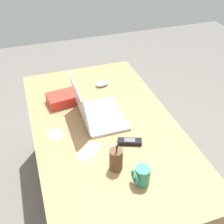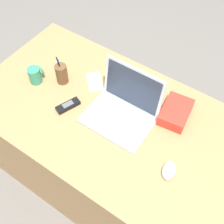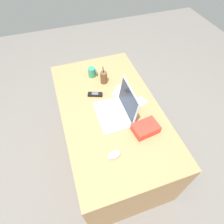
{
  "view_description": "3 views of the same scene",
  "coord_description": "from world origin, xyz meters",
  "px_view_note": "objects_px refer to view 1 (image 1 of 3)",
  "views": [
    {
      "loc": [
        -1.24,
        0.37,
        1.79
      ],
      "look_at": [
        0.02,
        -0.05,
        0.78
      ],
      "focal_mm": 45.91,
      "sensor_mm": 36.0,
      "label": 1
    },
    {
      "loc": [
        0.55,
        -0.75,
        1.98
      ],
      "look_at": [
        0.05,
        -0.01,
        0.77
      ],
      "focal_mm": 47.9,
      "sensor_mm": 36.0,
      "label": 2
    },
    {
      "loc": [
        1.01,
        -0.32,
        1.96
      ],
      "look_at": [
        0.08,
        -0.01,
        0.76
      ],
      "focal_mm": 30.44,
      "sensor_mm": 36.0,
      "label": 3
    }
  ],
  "objects_px": {
    "laptop": "(95,112)",
    "snack_bag": "(63,99)",
    "computer_mouse": "(102,84)",
    "cordless_phone": "(130,142)",
    "coffee_mug_white": "(142,176)",
    "pen_holder": "(116,159)"
  },
  "relations": [
    {
      "from": "laptop",
      "to": "snack_bag",
      "type": "bearing_deg",
      "value": 34.2
    },
    {
      "from": "computer_mouse",
      "to": "snack_bag",
      "type": "xyz_separation_m",
      "value": [
        -0.12,
        0.3,
        0.02
      ]
    },
    {
      "from": "computer_mouse",
      "to": "cordless_phone",
      "type": "height_order",
      "value": "computer_mouse"
    },
    {
      "from": "laptop",
      "to": "snack_bag",
      "type": "distance_m",
      "value": 0.27
    },
    {
      "from": "coffee_mug_white",
      "to": "snack_bag",
      "type": "bearing_deg",
      "value": 16.29
    },
    {
      "from": "computer_mouse",
      "to": "cordless_phone",
      "type": "relative_size",
      "value": 0.7
    },
    {
      "from": "laptop",
      "to": "snack_bag",
      "type": "relative_size",
      "value": 1.76
    },
    {
      "from": "coffee_mug_white",
      "to": "pen_holder",
      "type": "distance_m",
      "value": 0.15
    },
    {
      "from": "snack_bag",
      "to": "computer_mouse",
      "type": "bearing_deg",
      "value": -67.49
    },
    {
      "from": "laptop",
      "to": "coffee_mug_white",
      "type": "bearing_deg",
      "value": -172.67
    },
    {
      "from": "computer_mouse",
      "to": "pen_holder",
      "type": "height_order",
      "value": "pen_holder"
    },
    {
      "from": "laptop",
      "to": "computer_mouse",
      "type": "bearing_deg",
      "value": -22.59
    },
    {
      "from": "coffee_mug_white",
      "to": "snack_bag",
      "type": "distance_m",
      "value": 0.79
    },
    {
      "from": "laptop",
      "to": "cordless_phone",
      "type": "xyz_separation_m",
      "value": [
        -0.27,
        -0.12,
        -0.04
      ]
    },
    {
      "from": "computer_mouse",
      "to": "laptop",
      "type": "bearing_deg",
      "value": 145.01
    },
    {
      "from": "computer_mouse",
      "to": "cordless_phone",
      "type": "distance_m",
      "value": 0.62
    },
    {
      "from": "computer_mouse",
      "to": "pen_holder",
      "type": "distance_m",
      "value": 0.78
    },
    {
      "from": "computer_mouse",
      "to": "coffee_mug_white",
      "type": "relative_size",
      "value": 1.0
    },
    {
      "from": "coffee_mug_white",
      "to": "pen_holder",
      "type": "relative_size",
      "value": 0.55
    },
    {
      "from": "laptop",
      "to": "computer_mouse",
      "type": "height_order",
      "value": "laptop"
    },
    {
      "from": "computer_mouse",
      "to": "cordless_phone",
      "type": "xyz_separation_m",
      "value": [
        -0.62,
        0.03,
        -0.0
      ]
    },
    {
      "from": "computer_mouse",
      "to": "coffee_mug_white",
      "type": "xyz_separation_m",
      "value": [
        -0.89,
        0.08,
        0.03
      ]
    }
  ]
}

